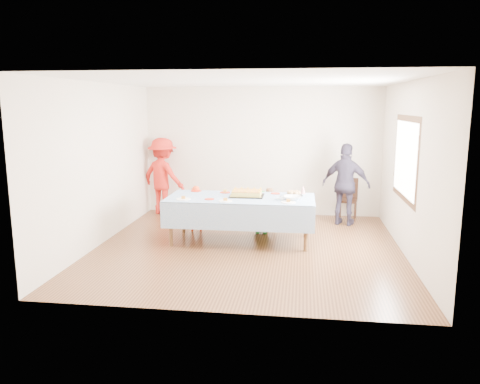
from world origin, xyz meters
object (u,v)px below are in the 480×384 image
at_px(dining_chair, 348,196).
at_px(party_table, 241,200).
at_px(adult_left, 163,176).
at_px(birthday_cake, 247,193).

bearing_deg(dining_chair, party_table, -126.23).
relative_size(party_table, dining_chair, 2.96).
distance_m(party_table, adult_left, 2.68).
height_order(birthday_cake, dining_chair, birthday_cake).
relative_size(party_table, adult_left, 1.52).
bearing_deg(birthday_cake, adult_left, 139.11).
height_order(birthday_cake, adult_left, adult_left).
bearing_deg(adult_left, dining_chair, -156.05).
xyz_separation_m(party_table, birthday_cake, (0.10, 0.10, 0.10)).
distance_m(dining_chair, adult_left, 3.94).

